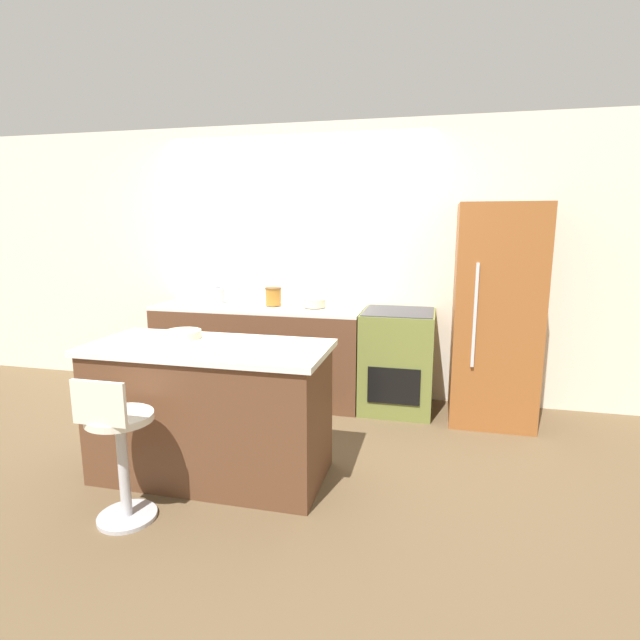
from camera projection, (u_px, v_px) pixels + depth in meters
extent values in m
plane|color=brown|center=(279.00, 411.00, 4.52)|extent=(14.00, 14.00, 0.00)
cube|color=silver|center=(298.00, 262.00, 4.91)|extent=(8.00, 0.06, 2.60)
cube|color=brown|center=(260.00, 354.00, 4.82)|extent=(1.99, 0.63, 0.87)
cube|color=white|center=(258.00, 308.00, 4.73)|extent=(1.99, 0.63, 0.03)
cube|color=#9EA3A8|center=(224.00, 304.00, 4.81)|extent=(0.44, 0.34, 0.01)
cube|color=brown|center=(211.00, 414.00, 3.31)|extent=(1.50, 0.68, 0.86)
cube|color=white|center=(208.00, 348.00, 3.23)|extent=(1.56, 0.73, 0.04)
cube|color=olive|center=(397.00, 361.00, 4.51)|extent=(0.64, 0.63, 0.90)
cube|color=black|center=(394.00, 386.00, 4.23)|extent=(0.44, 0.01, 0.32)
cube|color=#333338|center=(399.00, 311.00, 4.43)|extent=(0.60, 0.60, 0.01)
cube|color=#995628|center=(495.00, 315.00, 4.21)|extent=(0.69, 0.69, 1.84)
cube|color=silver|center=(475.00, 316.00, 3.90)|extent=(0.02, 0.02, 0.83)
cylinder|color=#B7B7BC|center=(127.00, 516.00, 2.88)|extent=(0.33, 0.33, 0.02)
cylinder|color=#B7B7BC|center=(124.00, 471.00, 2.82)|extent=(0.06, 0.06, 0.60)
cylinder|color=silver|center=(119.00, 418.00, 2.76)|extent=(0.37, 0.37, 0.04)
cube|color=silver|center=(99.00, 403.00, 2.59)|extent=(0.31, 0.02, 0.24)
cylinder|color=silver|center=(216.00, 296.00, 4.85)|extent=(0.17, 0.17, 0.15)
sphere|color=silver|center=(216.00, 285.00, 4.83)|extent=(0.09, 0.09, 0.09)
cylinder|color=#C1B28E|center=(314.00, 303.00, 4.63)|extent=(0.21, 0.21, 0.08)
cylinder|color=#9E6623|center=(273.00, 297.00, 4.71)|extent=(0.15, 0.15, 0.15)
cylinder|color=brown|center=(273.00, 288.00, 4.70)|extent=(0.16, 0.16, 0.02)
cylinder|color=beige|center=(183.00, 334.00, 3.40)|extent=(0.25, 0.25, 0.06)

